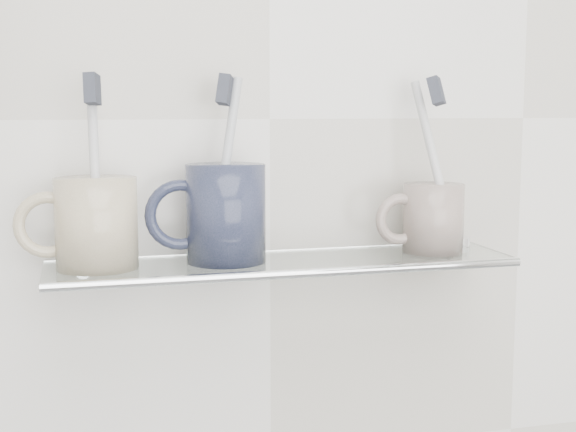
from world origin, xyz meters
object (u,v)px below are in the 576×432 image
object	(u,v)px
shelf_glass	(284,263)
mug_center	(226,213)
mug_left	(97,223)
mug_right	(433,218)

from	to	relation	value
shelf_glass	mug_center	world-z (taller)	mug_center
mug_left	mug_right	size ratio (longest dim) A/B	1.20
mug_left	mug_center	world-z (taller)	mug_center
mug_center	mug_right	distance (m)	0.24
shelf_glass	mug_right	world-z (taller)	mug_right
mug_right	mug_left	bearing A→B (deg)	-161.48
shelf_glass	mug_right	bearing A→B (deg)	1.62
mug_left	mug_right	distance (m)	0.37
mug_left	mug_right	bearing A→B (deg)	-10.08
mug_left	mug_right	world-z (taller)	mug_left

